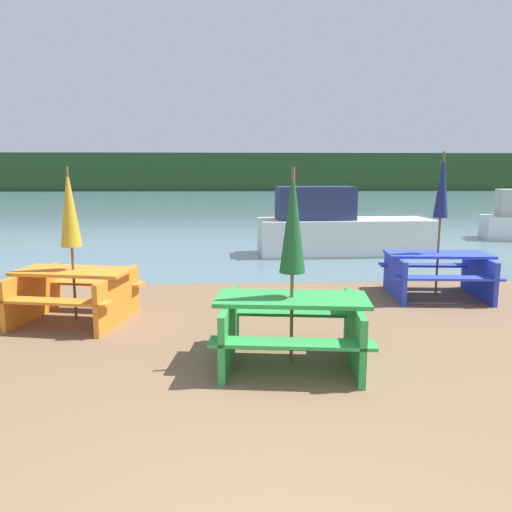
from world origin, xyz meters
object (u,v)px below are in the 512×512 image
at_px(picnic_table_orange, 75,290).
at_px(picnic_table_blue, 437,270).
at_px(picnic_table_green, 292,323).
at_px(umbrella_navy, 442,187).
at_px(umbrella_gold, 69,208).
at_px(boat, 338,229).
at_px(umbrella_darkgreen, 293,222).

distance_m(picnic_table_orange, picnic_table_blue, 5.72).
xyz_separation_m(picnic_table_green, umbrella_navy, (2.75, 2.82, 1.38)).
relative_size(picnic_table_orange, umbrella_gold, 0.84).
relative_size(umbrella_navy, boat, 0.55).
distance_m(picnic_table_orange, umbrella_gold, 1.14).
height_order(picnic_table_green, boat, boat).
bearing_deg(umbrella_gold, picnic_table_orange, -90.00).
distance_m(picnic_table_green, picnic_table_orange, 3.30).
distance_m(umbrella_darkgreen, umbrella_gold, 3.30).
distance_m(picnic_table_orange, umbrella_darkgreen, 3.48).
bearing_deg(boat, umbrella_navy, -82.46).
xyz_separation_m(picnic_table_blue, umbrella_navy, (0.00, 0.00, 1.38)).
bearing_deg(umbrella_gold, umbrella_darkgreen, -30.27).
distance_m(picnic_table_orange, boat, 7.35).
bearing_deg(boat, picnic_table_green, -107.83).
bearing_deg(umbrella_darkgreen, umbrella_gold, 149.73).
distance_m(picnic_table_green, umbrella_gold, 3.49).
distance_m(picnic_table_blue, umbrella_darkgreen, 4.09).
distance_m(umbrella_gold, umbrella_navy, 5.73).
xyz_separation_m(picnic_table_orange, umbrella_darkgreen, (2.85, -1.66, 1.11)).
height_order(picnic_table_orange, boat, boat).
height_order(picnic_table_orange, umbrella_darkgreen, umbrella_darkgreen).
height_order(umbrella_gold, umbrella_navy, umbrella_navy).
bearing_deg(umbrella_navy, picnic_table_blue, -90.00).
bearing_deg(umbrella_navy, umbrella_gold, -168.37).
height_order(picnic_table_blue, umbrella_darkgreen, umbrella_darkgreen).
xyz_separation_m(umbrella_darkgreen, umbrella_gold, (-2.85, 1.66, 0.03)).
xyz_separation_m(picnic_table_blue, umbrella_gold, (-5.60, -1.15, 1.13)).
bearing_deg(picnic_table_blue, umbrella_navy, 90.00).
xyz_separation_m(umbrella_navy, boat, (-0.77, 4.38, -1.19)).
distance_m(picnic_table_green, picnic_table_blue, 3.94).
bearing_deg(umbrella_darkgreen, picnic_table_blue, 45.65).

